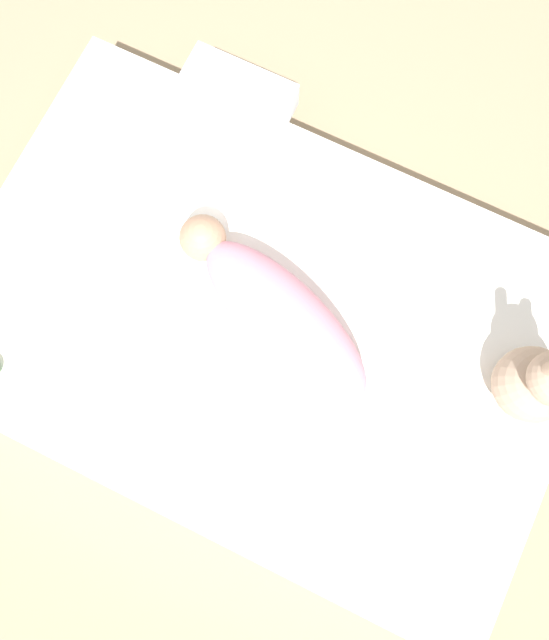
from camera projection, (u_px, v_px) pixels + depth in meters
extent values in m
plane|color=#9E8466|center=(266.00, 338.00, 1.79)|extent=(12.00, 12.00, 0.00)
cube|color=white|center=(265.00, 331.00, 1.68)|extent=(1.57, 1.05, 0.23)
ellipsoid|color=pink|center=(285.00, 319.00, 1.50)|extent=(0.55, 0.35, 0.15)
sphere|color=tan|center=(203.00, 238.00, 1.55)|extent=(0.12, 0.12, 0.12)
cube|color=white|center=(223.00, 122.00, 1.63)|extent=(0.29, 0.31, 0.09)
sphere|color=tan|center=(531.00, 384.00, 1.45)|extent=(0.18, 0.18, 0.18)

